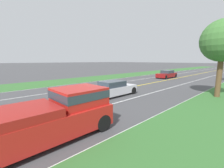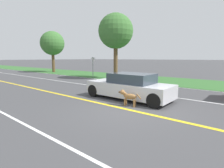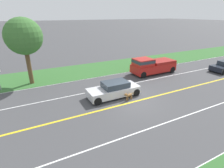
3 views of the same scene
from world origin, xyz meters
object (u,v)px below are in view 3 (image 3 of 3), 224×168
at_px(roadside_tree_right_near, 24,37).
at_px(dog, 128,95).
at_px(ego_car, 114,90).
at_px(pickup_truck, 152,65).

bearing_deg(roadside_tree_right_near, dog, -138.72).
bearing_deg(roadside_tree_right_near, ego_car, -137.20).
distance_m(ego_car, dog, 1.44).
bearing_deg(roadside_tree_right_near, pickup_truck, -102.94).
distance_m(dog, roadside_tree_right_near, 11.35).
relative_size(ego_car, pickup_truck, 0.83).
height_order(dog, roadside_tree_right_near, roadside_tree_right_near).
xyz_separation_m(ego_car, roadside_tree_right_near, (6.68, 6.18, 4.12)).
bearing_deg(dog, ego_car, 22.17).
relative_size(ego_car, roadside_tree_right_near, 0.69).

